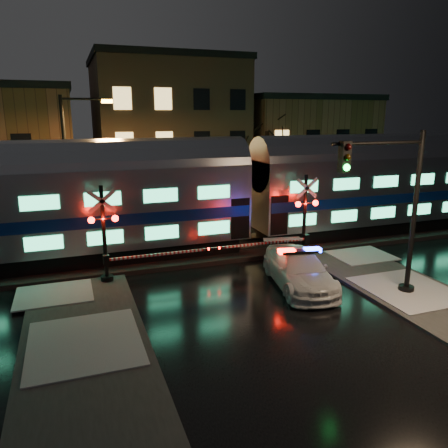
{
  "coord_description": "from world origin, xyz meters",
  "views": [
    {
      "loc": [
        -6.56,
        -16.45,
        7.26
      ],
      "look_at": [
        0.24,
        2.5,
        2.2
      ],
      "focal_mm": 35.0,
      "sensor_mm": 36.0,
      "label": 1
    }
  ],
  "objects_px": {
    "crossing_signal_left": "(113,244)",
    "crossing_signal_right": "(299,226)",
    "streetlight": "(71,161)",
    "traffic_light": "(394,212)",
    "police_car": "(299,269)"
  },
  "relations": [
    {
      "from": "crossing_signal_right",
      "to": "streetlight",
      "type": "xyz_separation_m",
      "value": [
        -10.51,
        6.69,
        2.96
      ]
    },
    {
      "from": "police_car",
      "to": "crossing_signal_left",
      "type": "height_order",
      "value": "crossing_signal_left"
    },
    {
      "from": "police_car",
      "to": "streetlight",
      "type": "relative_size",
      "value": 0.68
    },
    {
      "from": "crossing_signal_left",
      "to": "streetlight",
      "type": "distance_m",
      "value": 7.44
    },
    {
      "from": "police_car",
      "to": "traffic_light",
      "type": "bearing_deg",
      "value": -29.04
    },
    {
      "from": "traffic_light",
      "to": "crossing_signal_left",
      "type": "bearing_deg",
      "value": 139.32
    },
    {
      "from": "crossing_signal_left",
      "to": "streetlight",
      "type": "xyz_separation_m",
      "value": [
        -1.36,
        6.69,
        2.96
      ]
    },
    {
      "from": "crossing_signal_left",
      "to": "traffic_light",
      "type": "bearing_deg",
      "value": -27.77
    },
    {
      "from": "crossing_signal_left",
      "to": "traffic_light",
      "type": "distance_m",
      "value": 11.7
    },
    {
      "from": "crossing_signal_left",
      "to": "crossing_signal_right",
      "type": "bearing_deg",
      "value": 0.0
    },
    {
      "from": "crossing_signal_right",
      "to": "streetlight",
      "type": "relative_size",
      "value": 0.75
    },
    {
      "from": "crossing_signal_right",
      "to": "streetlight",
      "type": "bearing_deg",
      "value": 147.53
    },
    {
      "from": "police_car",
      "to": "streetlight",
      "type": "distance_m",
      "value": 13.78
    },
    {
      "from": "crossing_signal_right",
      "to": "crossing_signal_left",
      "type": "bearing_deg",
      "value": -180.0
    },
    {
      "from": "police_car",
      "to": "crossing_signal_left",
      "type": "distance_m",
      "value": 8.14
    }
  ]
}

